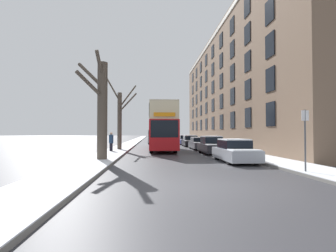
{
  "coord_description": "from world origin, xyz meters",
  "views": [
    {
      "loc": [
        -2.03,
        -8.68,
        1.79
      ],
      "look_at": [
        -0.7,
        12.11,
        2.32
      ],
      "focal_mm": 28.0,
      "sensor_mm": 36.0,
      "label": 1
    }
  ],
  "objects_px": {
    "bare_tree_left_0": "(101,108)",
    "pedestrian_left_sidewalk": "(111,141)",
    "parked_car_1": "(211,146)",
    "parked_car_3": "(190,141)",
    "oncoming_van": "(155,136)",
    "parked_car_4": "(185,140)",
    "parked_car_2": "(199,144)",
    "street_sign_post": "(305,138)",
    "double_decker_bus": "(162,125)",
    "bare_tree_left_1": "(120,118)",
    "parked_car_0": "(235,151)"
  },
  "relations": [
    {
      "from": "parked_car_1",
      "to": "parked_car_4",
      "type": "height_order",
      "value": "parked_car_1"
    },
    {
      "from": "double_decker_bus",
      "to": "parked_car_3",
      "type": "bearing_deg",
      "value": 62.56
    },
    {
      "from": "parked_car_3",
      "to": "pedestrian_left_sidewalk",
      "type": "distance_m",
      "value": 13.38
    },
    {
      "from": "bare_tree_left_1",
      "to": "parked_car_1",
      "type": "height_order",
      "value": "bare_tree_left_1"
    },
    {
      "from": "street_sign_post",
      "to": "double_decker_bus",
      "type": "bearing_deg",
      "value": 109.41
    },
    {
      "from": "parked_car_1",
      "to": "bare_tree_left_1",
      "type": "bearing_deg",
      "value": 152.38
    },
    {
      "from": "parked_car_3",
      "to": "bare_tree_left_1",
      "type": "bearing_deg",
      "value": -136.75
    },
    {
      "from": "parked_car_1",
      "to": "parked_car_3",
      "type": "xyz_separation_m",
      "value": [
        0.0,
        12.02,
        -0.02
      ]
    },
    {
      "from": "parked_car_3",
      "to": "oncoming_van",
      "type": "relative_size",
      "value": 0.72
    },
    {
      "from": "parked_car_1",
      "to": "pedestrian_left_sidewalk",
      "type": "height_order",
      "value": "pedestrian_left_sidewalk"
    },
    {
      "from": "bare_tree_left_1",
      "to": "parked_car_2",
      "type": "distance_m",
      "value": 8.78
    },
    {
      "from": "parked_car_2",
      "to": "parked_car_4",
      "type": "relative_size",
      "value": 1.16
    },
    {
      "from": "double_decker_bus",
      "to": "street_sign_post",
      "type": "distance_m",
      "value": 16.43
    },
    {
      "from": "pedestrian_left_sidewalk",
      "to": "parked_car_3",
      "type": "bearing_deg",
      "value": -17.48
    },
    {
      "from": "double_decker_bus",
      "to": "street_sign_post",
      "type": "bearing_deg",
      "value": -70.59
    },
    {
      "from": "bare_tree_left_1",
      "to": "parked_car_0",
      "type": "relative_size",
      "value": 1.65
    },
    {
      "from": "parked_car_1",
      "to": "pedestrian_left_sidewalk",
      "type": "xyz_separation_m",
      "value": [
        -8.71,
        1.87,
        0.32
      ]
    },
    {
      "from": "parked_car_0",
      "to": "parked_car_1",
      "type": "xyz_separation_m",
      "value": [
        -0.0,
        6.19,
        0.04
      ]
    },
    {
      "from": "double_decker_bus",
      "to": "street_sign_post",
      "type": "height_order",
      "value": "double_decker_bus"
    },
    {
      "from": "parked_car_3",
      "to": "double_decker_bus",
      "type": "bearing_deg",
      "value": -117.44
    },
    {
      "from": "bare_tree_left_0",
      "to": "parked_car_2",
      "type": "bearing_deg",
      "value": 54.14
    },
    {
      "from": "bare_tree_left_1",
      "to": "pedestrian_left_sidewalk",
      "type": "distance_m",
      "value": 3.37
    },
    {
      "from": "oncoming_van",
      "to": "street_sign_post",
      "type": "bearing_deg",
      "value": -79.27
    },
    {
      "from": "parked_car_0",
      "to": "oncoming_van",
      "type": "bearing_deg",
      "value": 99.82
    },
    {
      "from": "parked_car_0",
      "to": "parked_car_4",
      "type": "height_order",
      "value": "parked_car_4"
    },
    {
      "from": "bare_tree_left_0",
      "to": "parked_car_2",
      "type": "xyz_separation_m",
      "value": [
        8.22,
        11.37,
        -2.74
      ]
    },
    {
      "from": "bare_tree_left_1",
      "to": "oncoming_van",
      "type": "relative_size",
      "value": 1.34
    },
    {
      "from": "double_decker_bus",
      "to": "parked_car_4",
      "type": "xyz_separation_m",
      "value": [
        4.06,
        12.85,
        -1.86
      ]
    },
    {
      "from": "bare_tree_left_0",
      "to": "pedestrian_left_sidewalk",
      "type": "distance_m",
      "value": 7.76
    },
    {
      "from": "parked_car_1",
      "to": "parked_car_2",
      "type": "bearing_deg",
      "value": 90.0
    },
    {
      "from": "bare_tree_left_0",
      "to": "bare_tree_left_1",
      "type": "distance_m",
      "value": 9.81
    },
    {
      "from": "bare_tree_left_0",
      "to": "street_sign_post",
      "type": "relative_size",
      "value": 2.42
    },
    {
      "from": "parked_car_0",
      "to": "double_decker_bus",
      "type": "bearing_deg",
      "value": 111.33
    },
    {
      "from": "oncoming_van",
      "to": "street_sign_post",
      "type": "relative_size",
      "value": 2.03
    },
    {
      "from": "oncoming_van",
      "to": "street_sign_post",
      "type": "xyz_separation_m",
      "value": [
        5.97,
        -31.53,
        0.38
      ]
    },
    {
      "from": "bare_tree_left_0",
      "to": "parked_car_3",
      "type": "height_order",
      "value": "bare_tree_left_0"
    },
    {
      "from": "oncoming_van",
      "to": "pedestrian_left_sidewalk",
      "type": "relative_size",
      "value": 3.06
    },
    {
      "from": "parked_car_3",
      "to": "street_sign_post",
      "type": "bearing_deg",
      "value": -86.57
    },
    {
      "from": "bare_tree_left_0",
      "to": "bare_tree_left_1",
      "type": "height_order",
      "value": "bare_tree_left_1"
    },
    {
      "from": "parked_car_4",
      "to": "oncoming_van",
      "type": "height_order",
      "value": "oncoming_van"
    },
    {
      "from": "bare_tree_left_1",
      "to": "street_sign_post",
      "type": "bearing_deg",
      "value": -58.33
    },
    {
      "from": "bare_tree_left_1",
      "to": "street_sign_post",
      "type": "distance_m",
      "value": 18.37
    },
    {
      "from": "parked_car_1",
      "to": "parked_car_3",
      "type": "bearing_deg",
      "value": 90.0
    },
    {
      "from": "bare_tree_left_1",
      "to": "parked_car_3",
      "type": "distance_m",
      "value": 11.57
    },
    {
      "from": "parked_car_4",
      "to": "bare_tree_left_0",
      "type": "bearing_deg",
      "value": -110.02
    },
    {
      "from": "parked_car_3",
      "to": "pedestrian_left_sidewalk",
      "type": "height_order",
      "value": "pedestrian_left_sidewalk"
    },
    {
      "from": "pedestrian_left_sidewalk",
      "to": "oncoming_van",
      "type": "bearing_deg",
      "value": 10.5
    },
    {
      "from": "oncoming_van",
      "to": "parked_car_3",
      "type": "bearing_deg",
      "value": -60.93
    },
    {
      "from": "double_decker_bus",
      "to": "parked_car_1",
      "type": "distance_m",
      "value": 6.12
    },
    {
      "from": "parked_car_1",
      "to": "pedestrian_left_sidewalk",
      "type": "bearing_deg",
      "value": 167.88
    }
  ]
}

